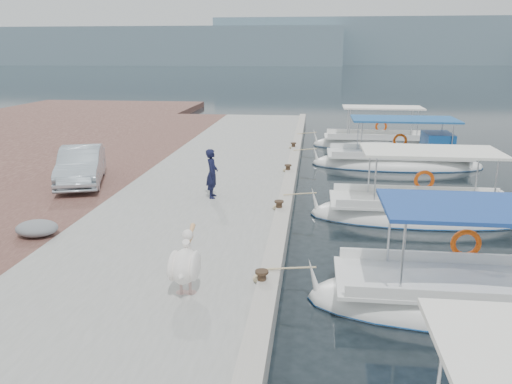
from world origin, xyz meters
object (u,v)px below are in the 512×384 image
at_px(fishing_caique_d, 399,162).
at_px(pelican, 185,264).
at_px(fishing_caique_b, 462,302).
at_px(fishing_caique_e, 377,145).
at_px(parked_car, 81,166).
at_px(fishing_caique_c, 419,215).
at_px(fisherman, 212,173).

distance_m(fishing_caique_d, pelican, 15.84).
height_order(fishing_caique_b, pelican, fishing_caique_b).
height_order(fishing_caique_e, parked_car, fishing_caique_e).
bearing_deg(fishing_caique_d, fishing_caique_e, 95.00).
bearing_deg(fishing_caique_c, fisherman, -179.47).
xyz_separation_m(fishing_caique_b, parked_car, (-11.52, 6.97, 1.04)).
distance_m(fishing_caique_e, parked_car, 16.52).
distance_m(fishing_caique_d, parked_car, 13.97).
bearing_deg(fishing_caique_d, parked_car, -152.20).
xyz_separation_m(fishing_caique_c, parked_car, (-11.78, 1.16, 1.04)).
distance_m(fishing_caique_c, pelican, 9.04).
distance_m(fishing_caique_b, fishing_caique_e, 18.39).
xyz_separation_m(fishing_caique_c, fishing_caique_d, (0.55, 7.66, 0.06)).
bearing_deg(pelican, fishing_caique_b, 9.89).
bearing_deg(fisherman, pelican, -177.80).
distance_m(fishing_caique_b, parked_car, 13.50).
relative_size(fishing_caique_e, pelican, 4.65).
bearing_deg(pelican, fishing_caique_c, 49.11).
distance_m(fishing_caique_c, parked_car, 11.88).
bearing_deg(fishing_caique_c, pelican, -130.89).
bearing_deg(fishing_caique_c, fishing_caique_d, 85.93).
bearing_deg(parked_car, fishing_caique_e, 25.15).
xyz_separation_m(fishing_caique_b, fisherman, (-6.44, 5.75, 1.19)).
height_order(fishing_caique_b, fisherman, fishing_caique_b).
relative_size(fishing_caique_d, pelican, 5.07).
bearing_deg(fishing_caique_c, fishing_caique_e, 89.48).
height_order(fishing_caique_c, fisherman, fishing_caique_c).
bearing_deg(fisherman, fishing_caique_d, -47.90).
bearing_deg(fishing_caique_e, fishing_caique_c, -90.52).
distance_m(fishing_caique_e, pelican, 20.30).
relative_size(fishing_caique_c, fishing_caique_d, 0.89).
relative_size(fishing_caique_b, fisherman, 3.96).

